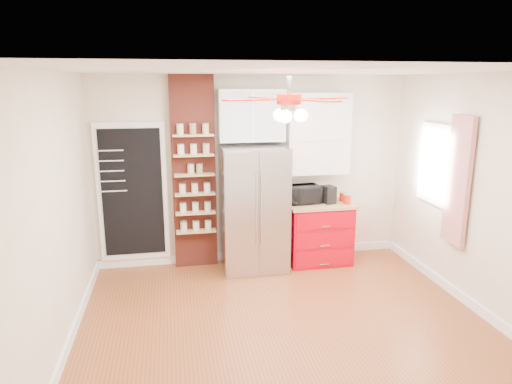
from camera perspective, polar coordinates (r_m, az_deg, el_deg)
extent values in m
plane|color=brown|center=(5.23, 3.67, -16.17)|extent=(4.50, 4.50, 0.00)
plane|color=white|center=(4.54, 4.20, 14.90)|extent=(4.50, 4.50, 0.00)
cube|color=beige|center=(6.61, -0.44, 2.74)|extent=(4.50, 0.02, 2.70)
cube|color=beige|center=(2.93, 13.99, -11.88)|extent=(4.50, 0.02, 2.70)
cube|color=beige|center=(4.69, -23.78, -2.95)|extent=(0.02, 4.00, 2.70)
cube|color=beige|center=(5.70, 26.39, -0.46)|extent=(0.02, 4.00, 2.70)
cube|color=white|center=(6.56, -15.17, -0.07)|extent=(0.95, 0.04, 1.95)
cube|color=black|center=(6.53, -15.19, -0.12)|extent=(0.82, 0.02, 1.78)
cube|color=maroon|center=(6.44, -7.78, 2.32)|extent=(0.60, 0.16, 2.70)
cube|color=#B5B5BA|center=(6.36, -0.28, -2.09)|extent=(0.90, 0.70, 1.75)
cube|color=white|center=(6.33, -0.62, 9.56)|extent=(0.90, 0.35, 0.70)
cube|color=#BE0013|center=(6.77, 7.77, -5.18)|extent=(0.90, 0.60, 0.86)
cube|color=tan|center=(6.64, 7.90, -1.50)|extent=(0.94, 0.64, 0.04)
cube|color=white|center=(6.62, 7.71, 7.23)|extent=(0.90, 0.30, 1.15)
cube|color=white|center=(6.37, 21.63, 3.20)|extent=(0.04, 0.75, 1.05)
cube|color=red|center=(5.91, 23.94, 1.25)|extent=(0.06, 0.40, 1.55)
cylinder|color=silver|center=(4.54, 4.16, 13.01)|extent=(0.05, 0.05, 0.20)
cylinder|color=red|center=(4.55, 4.14, 11.50)|extent=(0.24, 0.24, 0.10)
sphere|color=white|center=(4.55, 4.10, 9.49)|extent=(0.13, 0.13, 0.13)
imported|color=black|center=(6.57, 5.93, -0.28)|extent=(0.50, 0.37, 0.26)
cube|color=black|center=(6.61, 9.05, -0.31)|extent=(0.20, 0.22, 0.25)
cylinder|color=red|center=(6.63, 11.31, -0.90)|extent=(0.11, 0.11, 0.13)
cylinder|color=#B11A09|center=(6.77, 10.84, -0.62)|extent=(0.15, 0.15, 0.13)
cylinder|color=#C4AF96|center=(6.28, -8.15, 2.84)|extent=(0.11, 0.11, 0.13)
cylinder|color=#957A4B|center=(6.31, -7.08, 2.87)|extent=(0.10, 0.10, 0.12)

